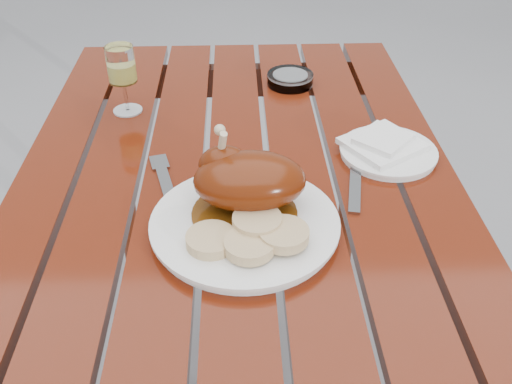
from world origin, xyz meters
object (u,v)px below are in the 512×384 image
table (240,309)px  dinner_plate (245,225)px  ashtray (290,79)px  wine_glass (123,80)px  side_plate (388,152)px

table → dinner_plate: (0.01, -0.17, 0.38)m
ashtray → wine_glass: bearing=-161.9°
table → ashtray: bearing=69.9°
ashtray → table: bearing=-110.1°
ashtray → dinner_plate: bearing=-102.6°
dinner_plate → table: bearing=93.9°
dinner_plate → side_plate: size_ratio=1.64×
wine_glass → ashtray: bearing=18.1°
table → side_plate: side_plate is taller
side_plate → ashtray: ashtray is taller
dinner_plate → wine_glass: size_ratio=2.07×
wine_glass → ashtray: wine_glass is taller
wine_glass → dinner_plate: bearing=-59.1°
side_plate → ashtray: size_ratio=1.71×
wine_glass → ashtray: size_ratio=1.36×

